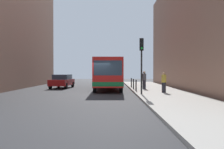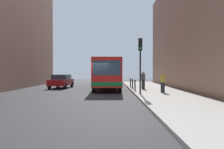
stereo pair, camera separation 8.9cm
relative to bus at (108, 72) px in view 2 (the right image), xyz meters
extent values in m
plane|color=#2D2D30|center=(-0.98, -5.01, -1.73)|extent=(80.00, 80.00, 0.00)
cube|color=#ADA89E|center=(4.42, -5.01, -1.65)|extent=(4.40, 40.00, 0.15)
cube|color=#936B56|center=(10.52, -1.01, 4.46)|extent=(7.00, 32.00, 12.38)
cube|color=red|center=(0.00, -0.11, 0.02)|extent=(2.65, 11.03, 2.50)
cube|color=#197238|center=(0.00, -0.11, -0.93)|extent=(2.67, 11.05, 0.36)
cube|color=#2D3D4C|center=(0.08, -5.59, 0.37)|extent=(2.26, 0.09, 1.20)
cube|color=#2D3D4C|center=(-0.01, 0.39, 0.37)|extent=(2.65, 9.43, 1.00)
cylinder|color=black|center=(1.19, -3.99, -1.23)|extent=(0.29, 1.00, 1.00)
cylinder|color=black|center=(-1.07, -4.02, -1.23)|extent=(0.29, 1.00, 1.00)
cylinder|color=black|center=(1.08, 3.81, -1.23)|extent=(0.29, 1.00, 1.00)
cylinder|color=black|center=(-1.18, 3.78, -1.23)|extent=(0.29, 1.00, 1.00)
cube|color=maroon|center=(-5.03, 1.80, -1.09)|extent=(2.13, 4.52, 0.64)
cube|color=#2D3D4C|center=(-5.02, 1.95, -0.51)|extent=(1.78, 2.58, 0.52)
cylinder|color=black|center=(-4.33, 0.24, -1.41)|extent=(0.27, 0.65, 0.64)
cylinder|color=black|center=(-5.96, 0.36, -1.41)|extent=(0.27, 0.65, 0.64)
cylinder|color=black|center=(-4.10, 3.23, -1.41)|extent=(0.27, 0.65, 0.64)
cylinder|color=black|center=(-5.73, 3.35, -1.41)|extent=(0.27, 0.65, 0.64)
cube|color=#A5A8AD|center=(0.29, 10.43, -1.09)|extent=(2.10, 4.51, 0.64)
cube|color=#2D3D4C|center=(0.28, 10.58, -0.51)|extent=(1.77, 2.57, 0.52)
cylinder|color=black|center=(1.21, 8.99, -1.41)|extent=(0.26, 0.65, 0.64)
cylinder|color=black|center=(-0.43, 8.88, -1.41)|extent=(0.26, 0.65, 0.64)
cylinder|color=black|center=(1.00, 11.98, -1.41)|extent=(0.26, 0.65, 0.64)
cylinder|color=black|center=(-0.63, 11.87, -1.41)|extent=(0.26, 0.65, 0.64)
cylinder|color=black|center=(2.57, -7.20, 0.02)|extent=(0.12, 0.12, 3.20)
cube|color=black|center=(2.57, -7.20, 2.07)|extent=(0.28, 0.24, 0.90)
sphere|color=black|center=(2.57, -7.33, 2.35)|extent=(0.16, 0.16, 0.16)
sphere|color=black|center=(2.57, -7.33, 2.07)|extent=(0.16, 0.16, 0.16)
sphere|color=green|center=(2.57, -7.33, 1.79)|extent=(0.16, 0.16, 0.16)
cylinder|color=black|center=(2.47, -4.05, -1.10)|extent=(0.11, 0.11, 0.95)
cylinder|color=black|center=(2.47, -1.38, -1.10)|extent=(0.11, 0.11, 0.95)
cylinder|color=black|center=(2.47, 1.30, -1.10)|extent=(0.11, 0.11, 0.95)
cylinder|color=#26262D|center=(4.51, -5.74, -1.18)|extent=(0.32, 0.32, 0.80)
cylinder|color=gold|center=(4.51, -5.74, -0.47)|extent=(0.38, 0.38, 0.62)
sphere|color=tan|center=(4.51, -5.74, -0.05)|extent=(0.22, 0.22, 0.22)
cylinder|color=#26262D|center=(3.50, -1.46, -1.16)|extent=(0.32, 0.32, 0.83)
cylinder|color=#4C4C51|center=(3.50, -1.46, -0.43)|extent=(0.38, 0.38, 0.64)
sphere|color=tan|center=(3.50, -1.46, 0.00)|extent=(0.23, 0.23, 0.23)
camera|label=1|loc=(0.40, -25.92, 0.11)|focal=40.98mm
camera|label=2|loc=(0.49, -25.92, 0.11)|focal=40.98mm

